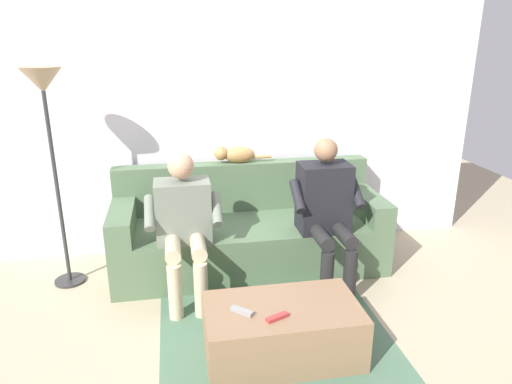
{
  "coord_description": "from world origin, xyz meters",
  "views": [
    {
      "loc": [
        0.6,
        3.53,
        1.91
      ],
      "look_at": [
        0.0,
        0.23,
        0.78
      ],
      "focal_mm": 32.92,
      "sensor_mm": 36.0,
      "label": 1
    }
  ],
  "objects_px": {
    "remote_gray": "(242,311)",
    "floor_lamp": "(45,103)",
    "person_right_seated": "(184,219)",
    "remote_red": "(277,317)",
    "coffee_table": "(282,331)",
    "cat_on_backrest": "(235,154)",
    "person_left_seated": "(326,205)",
    "couch": "(249,233)"
  },
  "relations": [
    {
      "from": "couch",
      "to": "person_right_seated",
      "type": "height_order",
      "value": "person_right_seated"
    },
    {
      "from": "couch",
      "to": "remote_gray",
      "type": "xyz_separation_m",
      "value": [
        0.25,
        1.29,
        0.07
      ]
    },
    {
      "from": "remote_red",
      "to": "floor_lamp",
      "type": "distance_m",
      "value": 2.23
    },
    {
      "from": "person_left_seated",
      "to": "floor_lamp",
      "type": "distance_m",
      "value": 2.21
    },
    {
      "from": "person_left_seated",
      "to": "remote_red",
      "type": "bearing_deg",
      "value": 58.51
    },
    {
      "from": "floor_lamp",
      "to": "remote_red",
      "type": "bearing_deg",
      "value": 137.09
    },
    {
      "from": "coffee_table",
      "to": "remote_gray",
      "type": "height_order",
      "value": "remote_gray"
    },
    {
      "from": "coffee_table",
      "to": "remote_red",
      "type": "distance_m",
      "value": 0.23
    },
    {
      "from": "coffee_table",
      "to": "floor_lamp",
      "type": "distance_m",
      "value": 2.29
    },
    {
      "from": "person_left_seated",
      "to": "person_right_seated",
      "type": "relative_size",
      "value": 1.06
    },
    {
      "from": "coffee_table",
      "to": "floor_lamp",
      "type": "relative_size",
      "value": 0.56
    },
    {
      "from": "person_left_seated",
      "to": "floor_lamp",
      "type": "height_order",
      "value": "floor_lamp"
    },
    {
      "from": "coffee_table",
      "to": "person_left_seated",
      "type": "distance_m",
      "value": 1.14
    },
    {
      "from": "coffee_table",
      "to": "person_right_seated",
      "type": "bearing_deg",
      "value": -57.46
    },
    {
      "from": "person_left_seated",
      "to": "remote_gray",
      "type": "bearing_deg",
      "value": 48.32
    },
    {
      "from": "couch",
      "to": "cat_on_backrest",
      "type": "height_order",
      "value": "cat_on_backrest"
    },
    {
      "from": "coffee_table",
      "to": "remote_gray",
      "type": "bearing_deg",
      "value": 5.89
    },
    {
      "from": "person_left_seated",
      "to": "cat_on_backrest",
      "type": "relative_size",
      "value": 2.3
    },
    {
      "from": "couch",
      "to": "remote_red",
      "type": "bearing_deg",
      "value": 87.49
    },
    {
      "from": "cat_on_backrest",
      "to": "remote_gray",
      "type": "bearing_deg",
      "value": 83.35
    },
    {
      "from": "person_right_seated",
      "to": "couch",
      "type": "bearing_deg",
      "value": -144.27
    },
    {
      "from": "coffee_table",
      "to": "person_right_seated",
      "type": "height_order",
      "value": "person_right_seated"
    },
    {
      "from": "person_left_seated",
      "to": "floor_lamp",
      "type": "relative_size",
      "value": 0.69
    },
    {
      "from": "couch",
      "to": "floor_lamp",
      "type": "distance_m",
      "value": 1.88
    },
    {
      "from": "person_left_seated",
      "to": "cat_on_backrest",
      "type": "xyz_separation_m",
      "value": [
        0.62,
        -0.66,
        0.27
      ]
    },
    {
      "from": "couch",
      "to": "coffee_table",
      "type": "height_order",
      "value": "couch"
    },
    {
      "from": "couch",
      "to": "person_left_seated",
      "type": "relative_size",
      "value": 1.93
    },
    {
      "from": "coffee_table",
      "to": "person_left_seated",
      "type": "height_order",
      "value": "person_left_seated"
    },
    {
      "from": "person_right_seated",
      "to": "remote_red",
      "type": "height_order",
      "value": "person_right_seated"
    },
    {
      "from": "couch",
      "to": "cat_on_backrest",
      "type": "xyz_separation_m",
      "value": [
        0.07,
        -0.28,
        0.63
      ]
    },
    {
      "from": "couch",
      "to": "remote_gray",
      "type": "bearing_deg",
      "value": 78.86
    },
    {
      "from": "floor_lamp",
      "to": "person_left_seated",
      "type": "bearing_deg",
      "value": 170.92
    },
    {
      "from": "cat_on_backrest",
      "to": "floor_lamp",
      "type": "bearing_deg",
      "value": 13.38
    },
    {
      "from": "remote_gray",
      "to": "floor_lamp",
      "type": "height_order",
      "value": "floor_lamp"
    },
    {
      "from": "coffee_table",
      "to": "cat_on_backrest",
      "type": "bearing_deg",
      "value": -87.36
    },
    {
      "from": "coffee_table",
      "to": "person_right_seated",
      "type": "xyz_separation_m",
      "value": [
        0.55,
        -0.86,
        0.44
      ]
    },
    {
      "from": "remote_gray",
      "to": "cat_on_backrest",
      "type": "bearing_deg",
      "value": -54.09
    },
    {
      "from": "cat_on_backrest",
      "to": "floor_lamp",
      "type": "xyz_separation_m",
      "value": [
        1.41,
        0.34,
        0.52
      ]
    },
    {
      "from": "couch",
      "to": "floor_lamp",
      "type": "bearing_deg",
      "value": 2.23
    },
    {
      "from": "remote_red",
      "to": "remote_gray",
      "type": "xyz_separation_m",
      "value": [
        0.19,
        -0.09,
        0.0
      ]
    },
    {
      "from": "person_right_seated",
      "to": "remote_gray",
      "type": "height_order",
      "value": "person_right_seated"
    },
    {
      "from": "person_left_seated",
      "to": "cat_on_backrest",
      "type": "bearing_deg",
      "value": -46.78
    }
  ]
}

